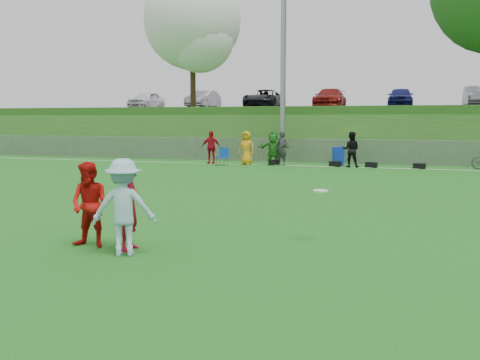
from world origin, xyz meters
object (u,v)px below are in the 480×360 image
at_px(player_red_center, 90,205).
at_px(recycling_bin, 338,156).
at_px(player_red_left, 129,205).
at_px(player_blue, 124,207).
at_px(frisbee, 320,191).

distance_m(player_red_center, recycling_bin, 18.81).
xyz_separation_m(player_red_left, player_red_center, (-0.78, -0.01, -0.04)).
height_order(player_red_left, recycling_bin, player_red_left).
relative_size(player_red_left, player_blue, 0.98).
height_order(player_blue, recycling_bin, player_blue).
distance_m(frisbee, recycling_bin, 17.18).
relative_size(player_blue, frisbee, 5.76).
relative_size(player_red_left, recycling_bin, 1.79).
distance_m(player_red_left, frisbee, 3.52).
distance_m(player_blue, recycling_bin, 19.07).
bearing_deg(player_red_center, player_red_left, 0.51).
distance_m(player_red_left, recycling_bin, 18.73).
bearing_deg(player_red_center, frisbee, 22.34).
height_order(player_red_left, player_red_center, player_red_left).
xyz_separation_m(player_red_left, recycling_bin, (1.38, 18.68, -0.36)).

